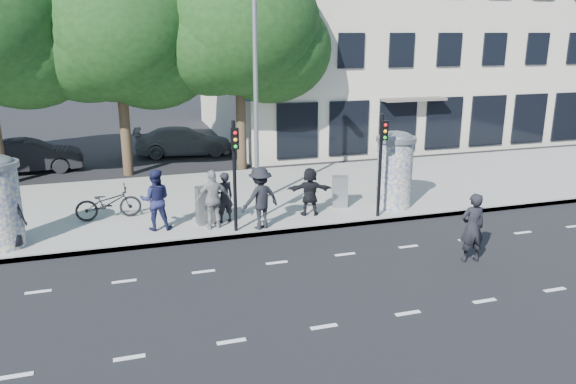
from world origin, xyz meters
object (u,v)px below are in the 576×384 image
object	(u,v)px
ped_d	(260,198)
ped_a	(6,215)
ped_f	(310,191)
ped_e	(213,200)
man_road	(472,228)
car_right	(184,141)
bicycle	(108,203)
ad_column_right	(395,168)
car_mid	(29,156)
traffic_pole_near	(235,165)
cabinet_right	(340,192)
street_lamp	(256,70)
ped_c	(156,200)
traffic_pole_far	(381,155)
ped_b	(224,197)
cabinet_left	(206,205)

from	to	relation	value
ped_d	ped_a	bearing A→B (deg)	-21.48
ped_a	ped_f	xyz separation A→B (m)	(9.07, 0.34, -0.17)
ped_e	man_road	xyz separation A→B (m)	(6.28, -4.31, -0.11)
car_right	ped_d	bearing A→B (deg)	-170.87
ped_a	car_right	world-z (taller)	ped_a
bicycle	ad_column_right	bearing A→B (deg)	-103.37
ped_f	car_mid	distance (m)	13.83
ped_f	traffic_pole_near	bearing A→B (deg)	30.20
car_mid	car_right	bearing A→B (deg)	-78.29
ped_d	ped_f	xyz separation A→B (m)	(1.89, 0.79, -0.16)
ped_d	cabinet_right	xyz separation A→B (m)	(3.20, 1.35, -0.43)
street_lamp	bicycle	world-z (taller)	street_lamp
ped_c	man_road	world-z (taller)	ped_c
ped_f	man_road	size ratio (longest dim) A/B	0.84
ped_e	ped_a	bearing A→B (deg)	-6.55
ped_a	man_road	xyz separation A→B (m)	(12.07, -4.33, -0.17)
traffic_pole_far	bicycle	world-z (taller)	traffic_pole_far
ped_b	man_road	bearing A→B (deg)	127.85
ped_e	car_mid	xyz separation A→B (m)	(-6.45, 10.18, -0.34)
ped_b	man_road	world-z (taller)	man_road
man_road	car_mid	size ratio (longest dim) A/B	0.43
bicycle	cabinet_right	xyz separation A→B (m)	(7.70, -0.99, -0.00)
traffic_pole_far	car_mid	size ratio (longest dim) A/B	0.76
ped_d	car_mid	size ratio (longest dim) A/B	0.43
ad_column_right	ped_e	bearing A→B (deg)	-176.27
ped_e	ped_f	xyz separation A→B (m)	(3.28, 0.36, -0.12)
cabinet_left	car_right	world-z (taller)	car_right
traffic_pole_far	ped_a	xyz separation A→B (m)	(-11.19, 0.51, -1.10)
cabinet_right	ped_e	bearing A→B (deg)	-152.72
car_right	car_mid	bearing A→B (deg)	109.09
ad_column_right	bicycle	world-z (taller)	ad_column_right
car_right	cabinet_left	bearing A→B (deg)	-178.33
traffic_pole_far	ped_a	bearing A→B (deg)	177.41
ped_c	ped_f	world-z (taller)	ped_c
ped_f	cabinet_right	world-z (taller)	ped_f
traffic_pole_near	cabinet_right	size ratio (longest dim) A/B	3.13
ad_column_right	cabinet_left	xyz separation A→B (m)	(-6.56, 0.09, -0.78)
ped_c	cabinet_left	size ratio (longest dim) A/B	1.58
traffic_pole_near	car_mid	world-z (taller)	traffic_pole_near
traffic_pole_near	traffic_pole_far	size ratio (longest dim) A/B	1.00
ped_d	car_mid	bearing A→B (deg)	-71.45
cabinet_right	car_mid	xyz separation A→B (m)	(-11.04, 9.27, 0.05)
ped_d	cabinet_left	bearing A→B (deg)	-49.07
ad_column_right	ped_f	size ratio (longest dim) A/B	1.64
ped_b	ped_d	xyz separation A→B (m)	(0.95, -0.92, 0.15)
ped_c	ped_f	bearing A→B (deg)	-173.40
street_lamp	ped_a	xyz separation A→B (m)	(-7.79, -2.33, -3.66)
man_road	ped_a	bearing A→B (deg)	-14.70
man_road	car_right	bearing A→B (deg)	-65.55
car_mid	bicycle	bearing A→B (deg)	-160.12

